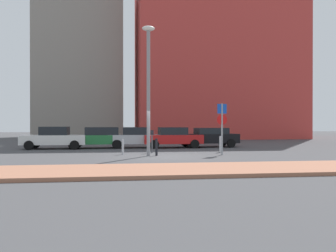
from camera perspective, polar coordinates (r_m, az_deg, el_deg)
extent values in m
plane|color=#424244|center=(18.99, -0.35, -5.04)|extent=(120.00, 120.00, 0.00)
cube|color=#9E664C|center=(13.04, 3.09, -7.19)|extent=(40.00, 3.46, 0.14)
cube|color=white|center=(26.07, -18.13, -2.15)|extent=(4.45, 1.83, 0.67)
cube|color=black|center=(26.05, -18.08, -0.76)|extent=(1.89, 1.68, 0.59)
cylinder|color=black|center=(25.53, -21.85, -2.96)|extent=(0.64, 0.22, 0.64)
cylinder|color=black|center=(27.29, -20.91, -2.75)|extent=(0.64, 0.22, 0.64)
cylinder|color=black|center=(24.96, -15.09, -3.03)|extent=(0.64, 0.22, 0.64)
cylinder|color=black|center=(26.76, -14.58, -2.80)|extent=(0.64, 0.22, 0.64)
cube|color=#237238|center=(26.00, -11.80, -2.17)|extent=(4.62, 1.98, 0.65)
cube|color=black|center=(25.98, -10.83, -0.82)|extent=(2.46, 1.72, 0.57)
cylinder|color=black|center=(25.23, -15.33, -2.99)|extent=(0.65, 0.25, 0.64)
cylinder|color=black|center=(26.95, -15.05, -2.78)|extent=(0.65, 0.25, 0.64)
cylinder|color=black|center=(25.18, -8.32, -2.99)|extent=(0.65, 0.25, 0.64)
cylinder|color=black|center=(26.90, -8.48, -2.77)|extent=(0.65, 0.25, 0.64)
cube|color=#B7BABF|center=(25.98, -5.42, -2.15)|extent=(3.98, 1.71, 0.66)
cube|color=black|center=(25.96, -5.33, -0.81)|extent=(1.89, 1.55, 0.55)
cylinder|color=black|center=(25.16, -8.43, -2.99)|extent=(0.64, 0.23, 0.64)
cylinder|color=black|center=(26.82, -8.35, -2.78)|extent=(0.64, 0.23, 0.64)
cylinder|color=black|center=(25.24, -2.30, -2.98)|extent=(0.64, 0.23, 0.64)
cylinder|color=black|center=(26.90, -2.59, -2.77)|extent=(0.64, 0.23, 0.64)
cube|color=red|center=(25.91, 0.76, -2.16)|extent=(4.42, 1.87, 0.66)
cube|color=black|center=(25.89, 0.78, -0.83)|extent=(2.09, 1.64, 0.56)
cylinder|color=black|center=(24.85, -2.22, -3.03)|extent=(0.65, 0.25, 0.64)
cylinder|color=black|center=(26.52, -2.73, -2.82)|extent=(0.65, 0.25, 0.64)
cylinder|color=black|center=(25.43, 4.40, -2.95)|extent=(0.65, 0.25, 0.64)
cylinder|color=black|center=(27.07, 3.50, -2.75)|extent=(0.65, 0.25, 0.64)
cube|color=black|center=(26.86, 6.53, -2.03)|extent=(4.68, 2.12, 0.70)
cube|color=black|center=(26.93, 7.09, -0.79)|extent=(2.47, 1.81, 0.46)
cylinder|color=black|center=(25.57, 3.86, -2.93)|extent=(0.65, 0.27, 0.64)
cylinder|color=black|center=(27.29, 2.84, -2.73)|extent=(0.65, 0.27, 0.64)
cylinder|color=black|center=(26.58, 10.31, -2.81)|extent=(0.65, 0.27, 0.64)
cylinder|color=black|center=(28.24, 8.94, -2.63)|extent=(0.65, 0.27, 0.64)
cylinder|color=gray|center=(20.15, 8.84, -0.52)|extent=(0.10, 0.10, 2.95)
cube|color=#1447B7|center=(20.16, 8.85, 2.82)|extent=(0.55, 0.07, 0.55)
cylinder|color=red|center=(20.15, 8.85, 1.03)|extent=(0.60, 0.06, 0.60)
cylinder|color=#4C4C51|center=(21.44, -2.64, -2.93)|extent=(0.08, 0.08, 1.11)
cube|color=black|center=(21.41, -2.64, -1.07)|extent=(0.18, 0.14, 0.28)
cylinder|color=gray|center=(19.35, -3.23, 5.32)|extent=(0.20, 0.20, 6.92)
ellipsoid|color=silver|center=(19.99, -3.23, 15.68)|extent=(0.70, 0.36, 0.30)
cylinder|color=#B7B7BC|center=(20.37, -7.42, -3.44)|extent=(0.13, 0.13, 0.87)
cylinder|color=#B7B7BC|center=(22.03, 8.63, -2.97)|extent=(0.17, 0.17, 1.01)
cylinder|color=black|center=(19.46, -1.90, -3.48)|extent=(0.13, 0.13, 0.97)
cube|color=#BF3833|center=(48.21, 7.15, 12.65)|extent=(19.97, 15.66, 24.11)
cube|color=gray|center=(48.89, -13.81, 9.37)|extent=(10.77, 11.60, 18.93)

